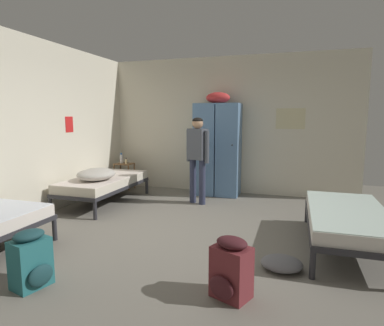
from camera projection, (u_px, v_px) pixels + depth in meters
The scene contains 13 objects.
ground_plane at pixel (186, 236), 4.38m from camera, with size 8.74×8.74×0.00m, color slate.
room_backdrop at pixel (141, 127), 5.85m from camera, with size 5.18×5.52×2.81m.
locker_bank at pixel (217, 148), 6.60m from camera, with size 0.90×0.55×2.07m.
shelf_unit at pixel (125, 173), 7.22m from camera, with size 0.38×0.30×0.57m.
bed_left_rear at pixel (104, 183), 6.00m from camera, with size 0.90×1.90×0.49m.
bed_right at pixel (347, 218), 3.90m from camera, with size 0.90×1.90×0.49m.
bedding_heap at pixel (96, 174), 5.69m from camera, with size 0.62×0.73×0.20m.
person_traveler at pixel (198, 152), 5.91m from camera, with size 0.47×0.31×1.57m.
water_bottle at pixel (121, 159), 7.22m from camera, with size 0.07×0.07×0.22m.
lotion_bottle at pixel (126, 161), 7.12m from camera, with size 0.05×0.05×0.13m.
backpack_teal at pixel (31, 260), 3.02m from camera, with size 0.39×0.37×0.55m.
backpack_maroon at pixel (231, 269), 2.85m from camera, with size 0.39×0.40×0.55m.
clothes_pile_grey at pixel (282, 263), 3.40m from camera, with size 0.43×0.38×0.13m.
Camera 1 is at (1.35, -3.98, 1.57)m, focal length 30.52 mm.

